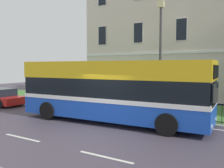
# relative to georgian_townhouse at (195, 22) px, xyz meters

# --- Properties ---
(ground_plane) EXTENTS (60.00, 56.00, 0.18)m
(ground_plane) POSITION_rel_georgian_townhouse_xyz_m (-0.72, -14.27, -6.98)
(ground_plane) COLOR #443D49
(georgian_townhouse) EXTENTS (18.90, 8.90, 13.62)m
(georgian_townhouse) POSITION_rel_georgian_townhouse_xyz_m (0.00, 0.00, 0.00)
(georgian_townhouse) COLOR beige
(georgian_townhouse) RESTS_ON ground_plane
(iron_verge_railing) EXTENTS (12.35, 0.04, 0.97)m
(iron_verge_railing) POSITION_rel_georgian_townhouse_xyz_m (0.00, -11.08, -6.34)
(iron_verge_railing) COLOR black
(iron_verge_railing) RESTS_ON ground_plane
(single_decker_bus) EXTENTS (10.02, 3.03, 3.12)m
(single_decker_bus) POSITION_rel_georgian_townhouse_xyz_m (-1.13, -12.99, -5.32)
(single_decker_bus) COLOR blue
(single_decker_bus) RESTS_ON ground_plane
(street_lamp_post) EXTENTS (0.36, 0.24, 6.46)m
(street_lamp_post) POSITION_rel_georgian_townhouse_xyz_m (0.39, -10.06, -3.13)
(street_lamp_post) COLOR #333338
(street_lamp_post) RESTS_ON ground_plane
(litter_bin) EXTENTS (0.49, 0.49, 1.10)m
(litter_bin) POSITION_rel_georgian_townhouse_xyz_m (2.07, -10.73, -6.29)
(litter_bin) COLOR black
(litter_bin) RESTS_ON ground_plane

